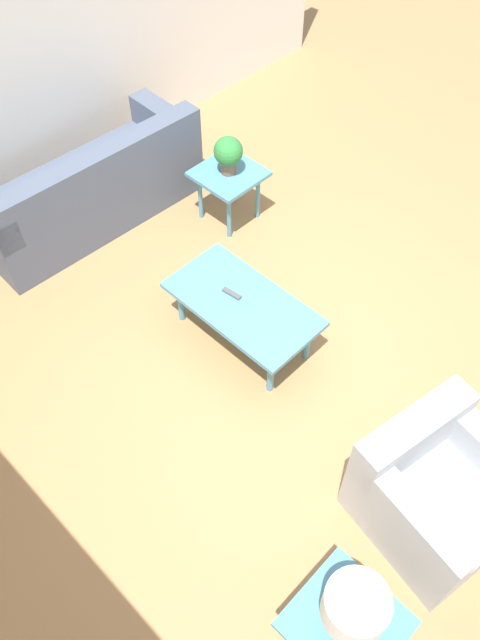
# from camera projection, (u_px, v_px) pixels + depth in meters

# --- Properties ---
(ground_plane) EXTENTS (14.00, 14.00, 0.00)m
(ground_plane) POSITION_uv_depth(u_px,v_px,m) (291.00, 348.00, 4.89)
(ground_plane) COLOR #A87A4C
(wall_right) EXTENTS (0.12, 7.20, 2.70)m
(wall_right) POSITION_uv_depth(u_px,v_px,m) (25.00, 44.00, 5.17)
(wall_right) COLOR white
(wall_right) RESTS_ON ground_plane
(sofa) EXTENTS (0.89, 2.10, 0.86)m
(sofa) POSITION_uv_depth(u_px,v_px,m) (90.00, 191.00, 5.58)
(sofa) COLOR #4C566B
(sofa) RESTS_ON ground_plane
(armchair) EXTENTS (0.99, 0.98, 0.78)m
(armchair) POSITION_uv_depth(u_px,v_px,m) (435.00, 491.00, 3.82)
(armchair) COLOR #A8ADB2
(armchair) RESTS_ON ground_plane
(coffee_table) EXTENTS (1.17, 0.62, 0.43)m
(coffee_table) POSITION_uv_depth(u_px,v_px,m) (243.00, 306.00, 4.66)
(coffee_table) COLOR teal
(coffee_table) RESTS_ON ground_plane
(side_table_plant) EXTENTS (0.55, 0.55, 0.51)m
(side_table_plant) POSITION_uv_depth(u_px,v_px,m) (229.00, 179.00, 5.50)
(side_table_plant) COLOR teal
(side_table_plant) RESTS_ON ground_plane
(side_table_lamp) EXTENTS (0.55, 0.55, 0.51)m
(side_table_lamp) POSITION_uv_depth(u_px,v_px,m) (345.00, 626.00, 3.23)
(side_table_lamp) COLOR teal
(side_table_lamp) RESTS_ON ground_plane
(potted_plant) EXTENTS (0.25, 0.25, 0.35)m
(potted_plant) POSITION_uv_depth(u_px,v_px,m) (228.00, 153.00, 5.29)
(potted_plant) COLOR brown
(potted_plant) RESTS_ON side_table_plant
(table_lamp) EXTENTS (0.32, 0.32, 0.41)m
(table_lamp) POSITION_uv_depth(u_px,v_px,m) (354.00, 609.00, 2.96)
(table_lamp) COLOR #333333
(table_lamp) RESTS_ON side_table_lamp
(remote_control) EXTENTS (0.16, 0.06, 0.02)m
(remote_control) POSITION_uv_depth(u_px,v_px,m) (232.00, 294.00, 4.67)
(remote_control) COLOR #4C4C51
(remote_control) RESTS_ON coffee_table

